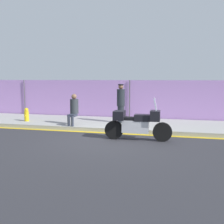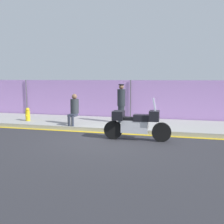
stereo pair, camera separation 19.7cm
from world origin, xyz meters
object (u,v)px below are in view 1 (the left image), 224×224
fire_hydrant (27,115)px  officer_standing (121,103)px  person_seated_on_curb (74,108)px  motorcycle (137,123)px

fire_hydrant → officer_standing: bearing=7.7°
person_seated_on_curb → fire_hydrant: (-2.43, 0.41, -0.41)m
officer_standing → fire_hydrant: size_ratio=2.79×
person_seated_on_curb → fire_hydrant: size_ratio=2.13×
officer_standing → fire_hydrant: (-4.21, -0.57, -0.56)m
motorcycle → person_seated_on_curb: motorcycle is taller
motorcycle → person_seated_on_curb: size_ratio=1.78×
motorcycle → officer_standing: officer_standing is taller
motorcycle → fire_hydrant: size_ratio=3.79×
person_seated_on_curb → fire_hydrant: person_seated_on_curb is taller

